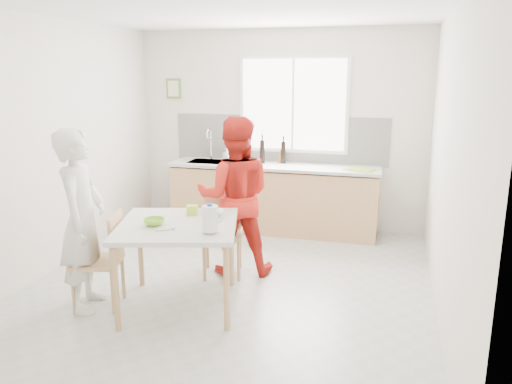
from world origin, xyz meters
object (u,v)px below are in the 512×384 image
(chair_far, at_px, (223,228))
(person_red, at_px, (235,196))
(chair_left, at_px, (104,256))
(wine_bottle_a, at_px, (262,151))
(bowl_white, at_px, (213,213))
(milk_jug, at_px, (211,218))
(dining_table, at_px, (178,232))
(person_white, at_px, (82,221))
(wine_bottle_b, at_px, (283,152))
(bowl_green, at_px, (154,222))

(chair_far, bearing_deg, person_red, 6.01)
(chair_left, height_order, person_red, person_red)
(chair_far, bearing_deg, wine_bottle_a, 74.23)
(chair_far, height_order, bowl_white, chair_far)
(milk_jug, bearing_deg, bowl_white, 92.54)
(chair_left, xyz_separation_m, bowl_white, (0.88, 0.50, 0.34))
(dining_table, distance_m, chair_left, 0.72)
(bowl_white, height_order, milk_jug, milk_jug)
(chair_left, relative_size, chair_far, 0.98)
(person_white, distance_m, bowl_white, 1.18)
(bowl_white, distance_m, milk_jug, 0.54)
(chair_left, xyz_separation_m, wine_bottle_b, (1.06, 2.79, 0.58))
(dining_table, height_order, chair_left, chair_left)
(milk_jug, height_order, wine_bottle_a, wine_bottle_a)
(milk_jug, xyz_separation_m, wine_bottle_a, (-0.26, 2.72, 0.14))
(dining_table, distance_m, person_red, 0.97)
(chair_left, xyz_separation_m, milk_jug, (1.04, -0.00, 0.45))
(wine_bottle_a, distance_m, wine_bottle_b, 0.29)
(chair_left, distance_m, person_white, 0.38)
(chair_left, height_order, wine_bottle_a, wine_bottle_a)
(chair_far, height_order, milk_jug, milk_jug)
(person_red, height_order, wine_bottle_b, person_red)
(chair_left, xyz_separation_m, bowl_green, (0.48, 0.08, 0.34))
(chair_far, xyz_separation_m, wine_bottle_b, (0.28, 1.72, 0.57))
(wine_bottle_a, bearing_deg, chair_left, -105.98)
(bowl_white, bearing_deg, person_white, -152.23)
(chair_far, bearing_deg, bowl_white, -95.02)
(chair_left, relative_size, milk_jug, 3.69)
(person_red, xyz_separation_m, wine_bottle_b, (0.16, 1.67, 0.22))
(dining_table, distance_m, bowl_white, 0.41)
(person_white, height_order, bowl_green, person_white)
(chair_left, distance_m, bowl_white, 1.07)
(bowl_green, bearing_deg, bowl_white, 46.54)
(milk_jug, xyz_separation_m, wine_bottle_b, (0.01, 2.79, 0.13))
(chair_left, bearing_deg, person_red, 125.49)
(chair_far, relative_size, person_white, 0.55)
(dining_table, height_order, wine_bottle_b, wine_bottle_b)
(dining_table, relative_size, bowl_green, 6.82)
(chair_left, height_order, bowl_white, chair_left)
(wine_bottle_a, bearing_deg, person_red, -85.67)
(bowl_green, height_order, milk_jug, milk_jug)
(bowl_white, bearing_deg, person_red, 87.89)
(dining_table, distance_m, chair_far, 0.92)
(chair_far, bearing_deg, chair_left, -141.58)
(person_white, relative_size, wine_bottle_a, 5.20)
(chair_far, distance_m, person_red, 0.37)
(bowl_white, bearing_deg, wine_bottle_a, 92.56)
(chair_far, height_order, bowl_green, chair_far)
(chair_far, xyz_separation_m, bowl_white, (0.10, -0.56, 0.33))
(person_red, bearing_deg, chair_left, 35.49)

